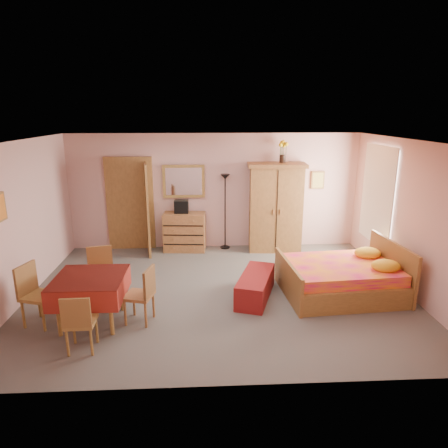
{
  "coord_description": "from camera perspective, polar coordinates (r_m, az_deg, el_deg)",
  "views": [
    {
      "loc": [
        -0.25,
        -6.41,
        3.03
      ],
      "look_at": [
        0.1,
        0.3,
        1.15
      ],
      "focal_mm": 32.0,
      "sensor_mm": 36.0,
      "label": 1
    }
  ],
  "objects": [
    {
      "name": "floor",
      "position": [
        7.09,
        -0.69,
        -9.66
      ],
      "size": [
        6.5,
        6.5,
        0.0
      ],
      "primitive_type": "plane",
      "color": "#635F57",
      "rests_on": "ground"
    },
    {
      "name": "ceiling",
      "position": [
        6.43,
        -0.77,
        11.8
      ],
      "size": [
        6.5,
        6.5,
        0.0
      ],
      "primitive_type": "plane",
      "rotation": [
        3.14,
        0.0,
        0.0
      ],
      "color": "brown",
      "rests_on": "wall_back"
    },
    {
      "name": "wall_back",
      "position": [
        9.08,
        -1.36,
        4.65
      ],
      "size": [
        6.5,
        0.1,
        2.6
      ],
      "primitive_type": "cube",
      "color": "#D09E97",
      "rests_on": "floor"
    },
    {
      "name": "wall_front",
      "position": [
        4.28,
        0.63,
        -8.2
      ],
      "size": [
        6.5,
        0.1,
        2.6
      ],
      "primitive_type": "cube",
      "color": "#D09E97",
      "rests_on": "floor"
    },
    {
      "name": "wall_left",
      "position": [
        7.28,
        -27.21,
        0.13
      ],
      "size": [
        0.1,
        5.0,
        2.6
      ],
      "primitive_type": "cube",
      "color": "#D09E97",
      "rests_on": "floor"
    },
    {
      "name": "wall_right",
      "position": [
        7.5,
        24.92,
        0.83
      ],
      "size": [
        0.1,
        5.0,
        2.6
      ],
      "primitive_type": "cube",
      "color": "#D09E97",
      "rests_on": "floor"
    },
    {
      "name": "doorway",
      "position": [
        9.25,
        -13.21,
        2.7
      ],
      "size": [
        1.06,
        0.12,
        2.15
      ],
      "primitive_type": "cube",
      "color": "#9E6B35",
      "rests_on": "floor"
    },
    {
      "name": "window",
      "position": [
        8.5,
        21.13,
        3.88
      ],
      "size": [
        0.08,
        1.4,
        1.95
      ],
      "primitive_type": "cube",
      "color": "white",
      "rests_on": "wall_right"
    },
    {
      "name": "picture_back",
      "position": [
        9.37,
        13.24,
        6.13
      ],
      "size": [
        0.3,
        0.04,
        0.4
      ],
      "primitive_type": "cube",
      "color": "#D8BF59",
      "rests_on": "wall_back"
    },
    {
      "name": "chest_of_drawers",
      "position": [
        9.04,
        -5.64,
        -1.13
      ],
      "size": [
        0.96,
        0.54,
        0.87
      ],
      "primitive_type": "cube",
      "rotation": [
        0.0,
        0.0,
        -0.08
      ],
      "color": "#A56737",
      "rests_on": "floor"
    },
    {
      "name": "wall_mirror",
      "position": [
        8.99,
        -5.77,
        6.08
      ],
      "size": [
        0.93,
        0.07,
        0.74
      ],
      "primitive_type": "cube",
      "rotation": [
        0.0,
        0.0,
        0.02
      ],
      "color": "silver",
      "rests_on": "wall_back"
    },
    {
      "name": "stereo",
      "position": [
        8.94,
        -6.11,
        2.49
      ],
      "size": [
        0.31,
        0.24,
        0.29
      ],
      "primitive_type": "cube",
      "rotation": [
        0.0,
        0.0,
        -0.04
      ],
      "color": "black",
      "rests_on": "chest_of_drawers"
    },
    {
      "name": "floor_lamp",
      "position": [
        9.04,
        0.16,
        1.74
      ],
      "size": [
        0.24,
        0.24,
        1.72
      ],
      "primitive_type": "cube",
      "rotation": [
        0.0,
        0.0,
        -0.11
      ],
      "color": "black",
      "rests_on": "floor"
    },
    {
      "name": "wardrobe",
      "position": [
        8.97,
        7.37,
        2.34
      ],
      "size": [
        1.3,
        0.73,
        1.97
      ],
      "primitive_type": "cube",
      "rotation": [
        0.0,
        0.0,
        -0.07
      ],
      "color": "olive",
      "rests_on": "floor"
    },
    {
      "name": "sunflower_vase",
      "position": [
        8.9,
        8.4,
        10.2
      ],
      "size": [
        0.2,
        0.2,
        0.48
      ],
      "primitive_type": "cube",
      "rotation": [
        0.0,
        0.0,
        -0.06
      ],
      "color": "yellow",
      "rests_on": "wardrobe"
    },
    {
      "name": "bed",
      "position": [
        7.14,
        16.32,
        -6.23
      ],
      "size": [
        2.05,
        1.67,
        0.9
      ],
      "primitive_type": "cube",
      "rotation": [
        0.0,
        0.0,
        0.08
      ],
      "color": "#E31660",
      "rests_on": "floor"
    },
    {
      "name": "bench",
      "position": [
        6.84,
        4.52,
        -8.81
      ],
      "size": [
        0.82,
        1.32,
        0.41
      ],
      "primitive_type": "cube",
      "rotation": [
        0.0,
        0.0,
        -0.32
      ],
      "color": "maroon",
      "rests_on": "floor"
    },
    {
      "name": "dining_table",
      "position": [
        6.3,
        -18.4,
        -10.23
      ],
      "size": [
        1.0,
        1.0,
        0.73
      ],
      "primitive_type": "cube",
      "rotation": [
        0.0,
        0.0,
        -0.01
      ],
      "color": "maroon",
      "rests_on": "floor"
    },
    {
      "name": "chair_south",
      "position": [
        5.66,
        -19.77,
        -12.96
      ],
      "size": [
        0.38,
        0.38,
        0.82
      ],
      "primitive_type": "cube",
      "rotation": [
        0.0,
        0.0,
        0.03
      ],
      "color": "olive",
      "rests_on": "floor"
    },
    {
      "name": "chair_north",
      "position": [
        6.92,
        -17.17,
        -7.02
      ],
      "size": [
        0.49,
        0.49,
        0.89
      ],
      "primitive_type": "cube",
      "rotation": [
        0.0,
        0.0,
        3.37
      ],
      "color": "#A36737",
      "rests_on": "floor"
    },
    {
      "name": "chair_west",
      "position": [
        6.49,
        -24.9,
        -9.22
      ],
      "size": [
        0.53,
        0.53,
        0.92
      ],
      "primitive_type": "cube",
      "rotation": [
        0.0,
        0.0,
        -1.87
      ],
      "color": "#AF7E3B",
      "rests_on": "floor"
    },
    {
      "name": "chair_east",
      "position": [
        6.12,
        -12.08,
        -9.86
      ],
      "size": [
        0.48,
        0.48,
        0.86
      ],
      "primitive_type": "cube",
      "rotation": [
        0.0,
        0.0,
        1.33
      ],
      "color": "#A06636",
      "rests_on": "floor"
    }
  ]
}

